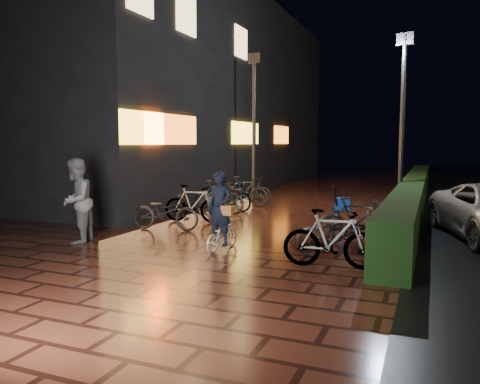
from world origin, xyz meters
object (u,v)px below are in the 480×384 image
at_px(cyclist, 221,221).
at_px(cart_assembly, 342,205).
at_px(bystander_person, 76,201).
at_px(traffic_barrier, 399,211).

xyz_separation_m(cyclist, cart_assembly, (1.75, 3.99, -0.08)).
xyz_separation_m(bystander_person, cart_assembly, (4.98, 4.55, -0.40)).
bearing_deg(cart_assembly, cyclist, -113.61).
distance_m(cyclist, cart_assembly, 4.36).
relative_size(bystander_person, cyclist, 1.14).
height_order(cyclist, cart_assembly, cyclist).
relative_size(cyclist, cart_assembly, 1.58).
xyz_separation_m(traffic_barrier, cart_assembly, (-1.43, -0.50, 0.16)).
bearing_deg(cyclist, cart_assembly, 66.39).
height_order(bystander_person, cart_assembly, bystander_person).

